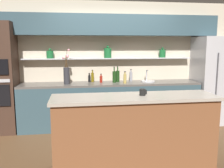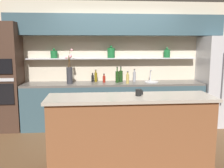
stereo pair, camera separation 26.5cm
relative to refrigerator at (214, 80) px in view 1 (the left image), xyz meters
The scene contains 15 objects.
ground_plane 2.67m from the refrigerator, 151.34° to the right, with size 12.00×12.00×0.00m, color brown.
back_wall_unit 2.31m from the refrigerator, behind, with size 5.20×0.44×2.60m.
back_counter_unit 2.31m from the refrigerator, behind, with size 3.67×0.62×0.92m.
island_counter 2.87m from the refrigerator, 140.65° to the right, with size 2.23×0.61×1.02m.
refrigerator is the anchor object (origin of this frame).
flower_vase 3.15m from the refrigerator, behind, with size 0.15×0.16×0.70m.
sink_fixture 1.47m from the refrigerator, behind, with size 0.29×0.29×0.25m.
bottle_wine_0 2.10m from the refrigerator, behind, with size 0.08×0.08×0.33m.
bottle_wine_1 2.18m from the refrigerator, behind, with size 0.07×0.07×0.33m.
bottle_spirit_2 1.99m from the refrigerator, behind, with size 0.06×0.06×0.24m.
bottle_sauce_3 2.70m from the refrigerator, behind, with size 0.05×0.05×0.19m.
bottle_spirit_4 1.81m from the refrigerator, behind, with size 0.06×0.06×0.26m.
bottle_sauce_5 2.45m from the refrigerator, behind, with size 0.06×0.06×0.18m.
bottle_oil_6 2.63m from the refrigerator, behind, with size 0.06×0.06×0.25m.
coffee_mug 2.75m from the refrigerator, 139.44° to the right, with size 0.10×0.08×0.09m.
Camera 1 is at (-0.79, -3.78, 1.70)m, focal length 40.00 mm.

